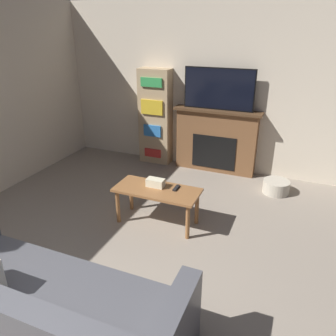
% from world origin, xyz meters
% --- Properties ---
extents(wall_back, '(6.00, 0.06, 2.70)m').
position_xyz_m(wall_back, '(0.00, 4.48, 1.35)').
color(wall_back, beige).
rests_on(wall_back, ground_plane).
extents(fireplace, '(1.44, 0.28, 1.06)m').
position_xyz_m(fireplace, '(0.26, 4.34, 0.54)').
color(fireplace, brown).
rests_on(fireplace, ground_plane).
extents(tv, '(1.13, 0.03, 0.65)m').
position_xyz_m(tv, '(0.26, 4.32, 1.39)').
color(tv, black).
rests_on(tv, fireplace).
extents(couch, '(2.19, 0.96, 0.87)m').
position_xyz_m(couch, '(-0.08, 0.53, 0.29)').
color(couch, '#4C4C51').
rests_on(couch, ground_plane).
extents(coffee_table, '(1.05, 0.47, 0.48)m').
position_xyz_m(coffee_table, '(0.02, 2.46, 0.41)').
color(coffee_table, brown).
rests_on(coffee_table, ground_plane).
extents(tissue_box, '(0.22, 0.12, 0.10)m').
position_xyz_m(tissue_box, '(-0.03, 2.52, 0.53)').
color(tissue_box, beige).
rests_on(tissue_box, coffee_table).
extents(remote_control, '(0.04, 0.15, 0.02)m').
position_xyz_m(remote_control, '(0.24, 2.55, 0.49)').
color(remote_control, black).
rests_on(remote_control, coffee_table).
extents(bookshelf, '(0.55, 0.29, 1.65)m').
position_xyz_m(bookshelf, '(-0.84, 4.32, 0.83)').
color(bookshelf, tan).
rests_on(bookshelf, ground_plane).
extents(storage_basket, '(0.39, 0.39, 0.19)m').
position_xyz_m(storage_basket, '(1.33, 3.87, 0.10)').
color(storage_basket, '#BCB29E').
rests_on(storage_basket, ground_plane).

